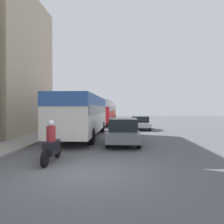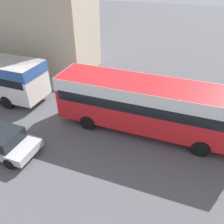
# 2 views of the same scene
# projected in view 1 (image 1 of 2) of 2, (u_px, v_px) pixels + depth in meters

# --- Properties ---
(ground_plane) EXTENTS (120.00, 120.00, 0.00)m
(ground_plane) POSITION_uv_depth(u_px,v_px,m) (86.00, 173.00, 7.41)
(ground_plane) COLOR #515156
(building_midblock) EXTENTS (5.10, 9.06, 11.72)m
(building_midblock) POSITION_uv_depth(u_px,v_px,m) (6.00, 65.00, 18.54)
(building_midblock) COLOR #BCAD93
(building_midblock) RESTS_ON ground_plane
(bus_lead) EXTENTS (2.63, 11.05, 3.08)m
(bus_lead) POSITION_uv_depth(u_px,v_px,m) (83.00, 111.00, 16.60)
(bus_lead) COLOR silver
(bus_lead) RESTS_ON ground_plane
(bus_following) EXTENTS (2.65, 10.75, 3.20)m
(bus_following) POSITION_uv_depth(u_px,v_px,m) (102.00, 109.00, 29.76)
(bus_following) COLOR red
(bus_following) RESTS_ON ground_plane
(bus_third_in_line) EXTENTS (2.57, 10.11, 2.94)m
(bus_third_in_line) POSITION_uv_depth(u_px,v_px,m) (108.00, 110.00, 41.90)
(bus_third_in_line) COLOR #EA5B23
(bus_third_in_line) RESTS_ON ground_plane
(motorcycle_behind_lead) EXTENTS (0.39, 2.24, 1.73)m
(motorcycle_behind_lead) POSITION_uv_depth(u_px,v_px,m) (52.00, 145.00, 8.86)
(motorcycle_behind_lead) COLOR black
(motorcycle_behind_lead) RESTS_ON ground_plane
(car_crossing) EXTENTS (1.94, 4.56, 1.57)m
(car_crossing) POSITION_uv_depth(u_px,v_px,m) (123.00, 131.00, 13.38)
(car_crossing) COLOR slate
(car_crossing) RESTS_ON ground_plane
(car_far_curb) EXTENTS (1.95, 4.07, 1.38)m
(car_far_curb) POSITION_uv_depth(u_px,v_px,m) (140.00, 122.00, 22.69)
(car_far_curb) COLOR #B7B7BC
(car_far_curb) RESTS_ON ground_plane
(pedestrian_near_curb) EXTENTS (0.41, 0.41, 1.80)m
(pedestrian_near_curb) POSITION_uv_depth(u_px,v_px,m) (65.00, 118.00, 25.23)
(pedestrian_near_curb) COLOR #232838
(pedestrian_near_curb) RESTS_ON sidewalk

